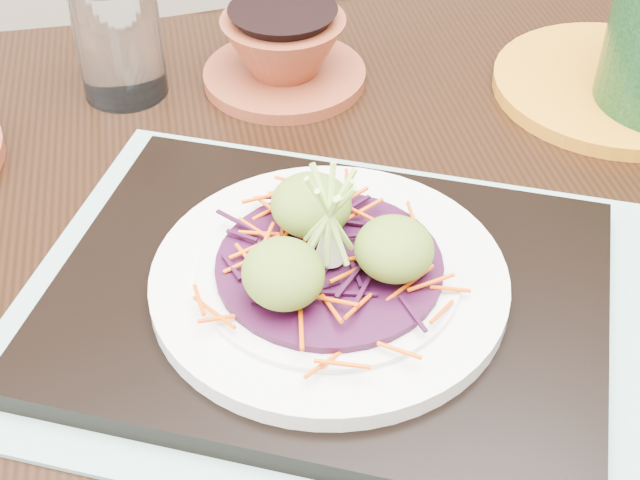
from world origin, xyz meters
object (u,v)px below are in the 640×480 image
object	(u,v)px
serving_tray	(329,296)
yellow_plate	(614,86)
white_plate	(329,278)
dining_table	(319,364)
terracotta_bowl_set	(284,54)
water_glass	(119,38)

from	to	relation	value
serving_tray	yellow_plate	size ratio (longest dim) A/B	1.66
serving_tray	white_plate	size ratio (longest dim) A/B	1.54
dining_table	serving_tray	size ratio (longest dim) A/B	3.62
terracotta_bowl_set	white_plate	bearing A→B (deg)	-100.55
dining_table	serving_tray	distance (m)	0.12
water_glass	yellow_plate	size ratio (longest dim) A/B	0.49
terracotta_bowl_set	yellow_plate	distance (m)	0.31
serving_tray	white_plate	xyz separation A→B (m)	(-0.00, 0.00, 0.02)
dining_table	water_glass	world-z (taller)	water_glass
serving_tray	yellow_plate	xyz separation A→B (m)	(0.34, 0.19, -0.01)
white_plate	water_glass	distance (m)	0.34
water_glass	white_plate	bearing A→B (deg)	-74.64
water_glass	yellow_plate	distance (m)	0.46
serving_tray	terracotta_bowl_set	world-z (taller)	terracotta_bowl_set
yellow_plate	water_glass	bearing A→B (deg)	161.78
water_glass	terracotta_bowl_set	bearing A→B (deg)	-10.74
white_plate	water_glass	xyz separation A→B (m)	(-0.09, 0.33, 0.03)
dining_table	serving_tray	bearing A→B (deg)	-89.84
dining_table	yellow_plate	size ratio (longest dim) A/B	6.02
white_plate	water_glass	world-z (taller)	water_glass
water_glass	yellow_plate	xyz separation A→B (m)	(0.43, -0.14, -0.05)
serving_tray	white_plate	world-z (taller)	white_plate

